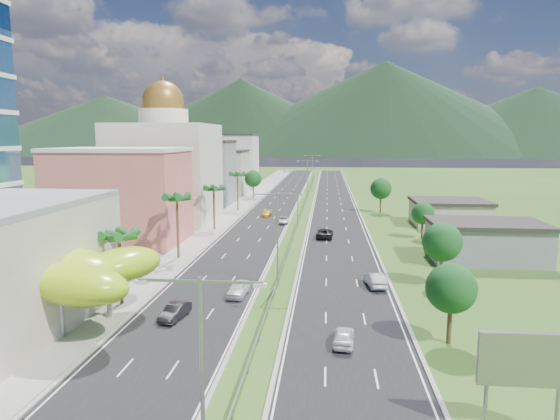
# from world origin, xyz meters

# --- Properties ---
(ground) EXTENTS (500.00, 500.00, 0.00)m
(ground) POSITION_xyz_m (0.00, 0.00, 0.00)
(ground) COLOR #2D5119
(ground) RESTS_ON ground
(road_left) EXTENTS (11.00, 260.00, 0.04)m
(road_left) POSITION_xyz_m (-7.50, 90.00, 0.02)
(road_left) COLOR black
(road_left) RESTS_ON ground
(road_right) EXTENTS (11.00, 260.00, 0.04)m
(road_right) POSITION_xyz_m (7.50, 90.00, 0.02)
(road_right) COLOR black
(road_right) RESTS_ON ground
(sidewalk_left) EXTENTS (7.00, 260.00, 0.12)m
(sidewalk_left) POSITION_xyz_m (-17.00, 90.00, 0.06)
(sidewalk_left) COLOR gray
(sidewalk_left) RESTS_ON ground
(median_guardrail) EXTENTS (0.10, 216.06, 0.76)m
(median_guardrail) POSITION_xyz_m (0.00, 71.99, 0.62)
(median_guardrail) COLOR gray
(median_guardrail) RESTS_ON ground
(streetlight_median_a) EXTENTS (6.04, 0.25, 11.00)m
(streetlight_median_a) POSITION_xyz_m (0.00, -25.00, 6.75)
(streetlight_median_a) COLOR gray
(streetlight_median_a) RESTS_ON ground
(streetlight_median_b) EXTENTS (6.04, 0.25, 11.00)m
(streetlight_median_b) POSITION_xyz_m (0.00, 10.00, 6.75)
(streetlight_median_b) COLOR gray
(streetlight_median_b) RESTS_ON ground
(streetlight_median_c) EXTENTS (6.04, 0.25, 11.00)m
(streetlight_median_c) POSITION_xyz_m (0.00, 50.00, 6.75)
(streetlight_median_c) COLOR gray
(streetlight_median_c) RESTS_ON ground
(streetlight_median_d) EXTENTS (6.04, 0.25, 11.00)m
(streetlight_median_d) POSITION_xyz_m (0.00, 95.00, 6.75)
(streetlight_median_d) COLOR gray
(streetlight_median_d) RESTS_ON ground
(streetlight_median_e) EXTENTS (6.04, 0.25, 11.00)m
(streetlight_median_e) POSITION_xyz_m (0.00, 140.00, 6.75)
(streetlight_median_e) COLOR gray
(streetlight_median_e) RESTS_ON ground
(lime_canopy) EXTENTS (18.00, 15.00, 7.40)m
(lime_canopy) POSITION_xyz_m (-20.00, -4.00, 4.99)
(lime_canopy) COLOR #99C813
(lime_canopy) RESTS_ON ground
(pink_shophouse) EXTENTS (20.00, 15.00, 15.00)m
(pink_shophouse) POSITION_xyz_m (-28.00, 32.00, 7.50)
(pink_shophouse) COLOR #D76058
(pink_shophouse) RESTS_ON ground
(domed_building) EXTENTS (20.00, 20.00, 28.70)m
(domed_building) POSITION_xyz_m (-28.00, 55.00, 11.35)
(domed_building) COLOR beige
(domed_building) RESTS_ON ground
(midrise_grey) EXTENTS (16.00, 15.00, 16.00)m
(midrise_grey) POSITION_xyz_m (-27.00, 80.00, 8.00)
(midrise_grey) COLOR slate
(midrise_grey) RESTS_ON ground
(midrise_beige) EXTENTS (16.00, 15.00, 13.00)m
(midrise_beige) POSITION_xyz_m (-27.00, 102.00, 6.50)
(midrise_beige) COLOR #A39786
(midrise_beige) RESTS_ON ground
(midrise_white) EXTENTS (16.00, 15.00, 18.00)m
(midrise_white) POSITION_xyz_m (-27.00, 125.00, 9.00)
(midrise_white) COLOR silver
(midrise_white) RESTS_ON ground
(billboard) EXTENTS (5.20, 0.35, 6.20)m
(billboard) POSITION_xyz_m (17.00, -18.00, 4.42)
(billboard) COLOR gray
(billboard) RESTS_ON ground
(shed_near) EXTENTS (15.00, 10.00, 5.00)m
(shed_near) POSITION_xyz_m (28.00, 25.00, 2.50)
(shed_near) COLOR slate
(shed_near) RESTS_ON ground
(shed_far) EXTENTS (14.00, 12.00, 4.40)m
(shed_far) POSITION_xyz_m (30.00, 55.00, 2.20)
(shed_far) COLOR #A39786
(shed_far) RESTS_ON ground
(palm_tree_b) EXTENTS (3.60, 3.60, 8.10)m
(palm_tree_b) POSITION_xyz_m (-15.50, 2.00, 7.06)
(palm_tree_b) COLOR #47301C
(palm_tree_b) RESTS_ON ground
(palm_tree_c) EXTENTS (3.60, 3.60, 9.60)m
(palm_tree_c) POSITION_xyz_m (-15.50, 22.00, 8.50)
(palm_tree_c) COLOR #47301C
(palm_tree_c) RESTS_ON ground
(palm_tree_d) EXTENTS (3.60, 3.60, 8.60)m
(palm_tree_d) POSITION_xyz_m (-15.50, 45.00, 7.54)
(palm_tree_d) COLOR #47301C
(palm_tree_d) RESTS_ON ground
(palm_tree_e) EXTENTS (3.60, 3.60, 9.40)m
(palm_tree_e) POSITION_xyz_m (-15.50, 70.00, 8.31)
(palm_tree_e) COLOR #47301C
(palm_tree_e) RESTS_ON ground
(leafy_tree_lfar) EXTENTS (4.90, 4.90, 8.05)m
(leafy_tree_lfar) POSITION_xyz_m (-15.50, 95.00, 5.58)
(leafy_tree_lfar) COLOR #47301C
(leafy_tree_lfar) RESTS_ON ground
(leafy_tree_ra) EXTENTS (4.20, 4.20, 6.90)m
(leafy_tree_ra) POSITION_xyz_m (16.00, -5.00, 4.78)
(leafy_tree_ra) COLOR #47301C
(leafy_tree_ra) RESTS_ON ground
(leafy_tree_rb) EXTENTS (4.55, 4.55, 7.47)m
(leafy_tree_rb) POSITION_xyz_m (19.00, 12.00, 5.18)
(leafy_tree_rb) COLOR #47301C
(leafy_tree_rb) RESTS_ON ground
(leafy_tree_rc) EXTENTS (3.85, 3.85, 6.33)m
(leafy_tree_rc) POSITION_xyz_m (22.00, 40.00, 4.37)
(leafy_tree_rc) COLOR #47301C
(leafy_tree_rc) RESTS_ON ground
(leafy_tree_rd) EXTENTS (4.90, 4.90, 8.05)m
(leafy_tree_rd) POSITION_xyz_m (18.00, 70.00, 5.58)
(leafy_tree_rd) COLOR #47301C
(leafy_tree_rd) RESTS_ON ground
(mountain_ridge) EXTENTS (860.00, 140.00, 90.00)m
(mountain_ridge) POSITION_xyz_m (60.00, 450.00, 0.00)
(mountain_ridge) COLOR black
(mountain_ridge) RESTS_ON ground
(car_white_near_left) EXTENTS (2.24, 4.78, 1.58)m
(car_white_near_left) POSITION_xyz_m (-3.90, 5.85, 0.83)
(car_white_near_left) COLOR white
(car_white_near_left) RESTS_ON road_left
(car_dark_left) EXTENTS (2.22, 4.64, 1.47)m
(car_dark_left) POSITION_xyz_m (-8.68, -1.65, 0.77)
(car_dark_left) COLOR black
(car_dark_left) RESTS_ON road_left
(car_silver_mid_left) EXTENTS (2.69, 5.12, 1.38)m
(car_silver_mid_left) POSITION_xyz_m (-3.20, 52.76, 0.73)
(car_silver_mid_left) COLOR #B4B6BD
(car_silver_mid_left) RESTS_ON road_left
(car_yellow_far_left) EXTENTS (2.20, 4.57, 1.28)m
(car_yellow_far_left) POSITION_xyz_m (-7.55, 61.53, 0.68)
(car_yellow_far_left) COLOR gold
(car_yellow_far_left) RESTS_ON road_left
(car_white_near_right) EXTENTS (2.05, 4.37, 1.44)m
(car_white_near_right) POSITION_xyz_m (7.19, -6.15, 0.76)
(car_white_near_right) COLOR silver
(car_white_near_right) RESTS_ON road_right
(car_silver_right) EXTENTS (2.45, 5.15, 1.63)m
(car_silver_right) POSITION_xyz_m (11.33, 10.75, 0.86)
(car_silver_right) COLOR #AAADB1
(car_silver_right) RESTS_ON road_right
(car_dark_far_right) EXTENTS (3.01, 6.00, 1.63)m
(car_dark_far_right) POSITION_xyz_m (5.32, 38.91, 0.85)
(car_dark_far_right) COLOR black
(car_dark_far_right) RESTS_ON road_right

